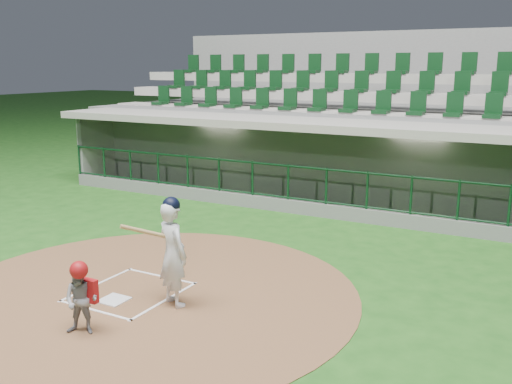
% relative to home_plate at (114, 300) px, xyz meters
% --- Properties ---
extents(ground, '(120.00, 120.00, 0.00)m').
position_rel_home_plate_xyz_m(ground, '(0.00, 0.70, -0.02)').
color(ground, '#1B4D16').
rests_on(ground, ground).
extents(dirt_circle, '(7.20, 7.20, 0.01)m').
position_rel_home_plate_xyz_m(dirt_circle, '(0.30, 0.50, -0.02)').
color(dirt_circle, brown).
rests_on(dirt_circle, ground).
extents(home_plate, '(0.43, 0.43, 0.02)m').
position_rel_home_plate_xyz_m(home_plate, '(0.00, 0.00, 0.00)').
color(home_plate, white).
rests_on(home_plate, dirt_circle).
extents(batter_box_chalk, '(1.55, 1.80, 0.01)m').
position_rel_home_plate_xyz_m(batter_box_chalk, '(0.00, 0.40, -0.00)').
color(batter_box_chalk, white).
rests_on(batter_box_chalk, ground).
extents(dugout_structure, '(16.40, 3.70, 3.00)m').
position_rel_home_plate_xyz_m(dugout_structure, '(0.11, 8.52, 0.94)').
color(dugout_structure, slate).
rests_on(dugout_structure, ground).
extents(seating_deck, '(17.00, 6.72, 5.15)m').
position_rel_home_plate_xyz_m(seating_deck, '(0.00, 11.61, 1.40)').
color(seating_deck, slate).
rests_on(seating_deck, ground).
extents(batter, '(0.90, 0.95, 1.79)m').
position_rel_home_plate_xyz_m(batter, '(0.96, 0.37, 0.89)').
color(batter, silver).
rests_on(batter, dirt_circle).
extents(catcher, '(0.60, 0.54, 1.10)m').
position_rel_home_plate_xyz_m(catcher, '(0.42, -1.10, 0.54)').
color(catcher, gray).
rests_on(catcher, dirt_circle).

